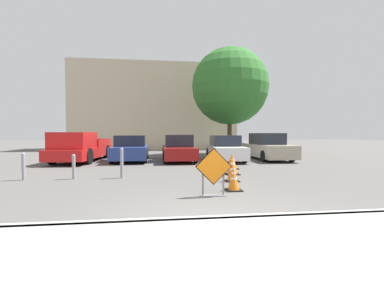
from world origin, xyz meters
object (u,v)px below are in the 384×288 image
at_px(bollard_nearest, 122,162).
at_px(bollard_third, 23,166).
at_px(traffic_cone_second, 232,169).
at_px(pickup_truck, 80,148).
at_px(traffic_cone_fifth, 231,157).
at_px(parked_car_third, 225,149).
at_px(traffic_cone_third, 232,165).
at_px(traffic_cone_fourth, 233,162).
at_px(road_closed_sign, 214,171).
at_px(bollard_second, 74,166).
at_px(traffic_cone_nearest, 234,179).
at_px(parked_car_nearest, 131,149).
at_px(parked_car_second, 179,149).
at_px(parked_car_fourth, 267,147).

relative_size(bollard_nearest, bollard_third, 1.16).
xyz_separation_m(traffic_cone_second, pickup_truck, (-6.78, 6.72, 0.35)).
xyz_separation_m(traffic_cone_fifth, pickup_truck, (-7.96, 2.41, 0.34)).
xyz_separation_m(parked_car_third, bollard_third, (-8.31, -5.46, -0.18)).
xyz_separation_m(traffic_cone_third, pickup_truck, (-7.18, 5.33, 0.37)).
relative_size(traffic_cone_second, pickup_truck, 0.14).
xyz_separation_m(traffic_cone_fourth, traffic_cone_fifth, (0.34, 1.46, 0.12)).
bearing_deg(traffic_cone_fifth, traffic_cone_fourth, -103.28).
height_order(pickup_truck, bollard_nearest, pickup_truck).
height_order(road_closed_sign, bollard_second, road_closed_sign).
bearing_deg(traffic_cone_fourth, traffic_cone_second, -106.31).
height_order(traffic_cone_third, parked_car_third, parked_car_third).
relative_size(traffic_cone_second, bollard_nearest, 0.74).
height_order(parked_car_third, bollard_third, parked_car_third).
bearing_deg(traffic_cone_fourth, traffic_cone_nearest, -105.63).
xyz_separation_m(parked_car_third, bollard_second, (-6.69, -5.46, -0.21)).
height_order(traffic_cone_fifth, bollard_third, bollard_third).
xyz_separation_m(road_closed_sign, traffic_cone_third, (1.41, 3.29, -0.26)).
bearing_deg(bollard_nearest, road_closed_sign, -48.04).
relative_size(road_closed_sign, parked_car_third, 0.26).
xyz_separation_m(traffic_cone_third, bollard_third, (-7.31, -0.33, 0.11)).
relative_size(road_closed_sign, bollard_second, 1.41).
bearing_deg(parked_car_nearest, traffic_cone_third, 127.50).
height_order(traffic_cone_nearest, parked_car_third, parked_car_third).
bearing_deg(parked_car_second, parked_car_fourth, -176.90).
height_order(traffic_cone_third, traffic_cone_fourth, traffic_cone_third).
bearing_deg(pickup_truck, bollard_nearest, 122.63).
relative_size(traffic_cone_nearest, bollard_third, 0.71).
height_order(traffic_cone_nearest, pickup_truck, pickup_truck).
xyz_separation_m(traffic_cone_fourth, pickup_truck, (-7.62, 3.87, 0.46)).
bearing_deg(parked_car_third, bollard_third, 36.75).
height_order(pickup_truck, parked_car_third, pickup_truck).
distance_m(traffic_cone_second, pickup_truck, 9.55).
height_order(road_closed_sign, bollard_third, road_closed_sign).
bearing_deg(traffic_cone_nearest, traffic_cone_fourth, 74.37).
distance_m(traffic_cone_fifth, pickup_truck, 8.32).
bearing_deg(parked_car_fourth, bollard_second, 31.77).
bearing_deg(traffic_cone_third, traffic_cone_fourth, 73.40).
relative_size(traffic_cone_nearest, traffic_cone_fifth, 0.79).
distance_m(traffic_cone_fifth, parked_car_second, 3.30).
height_order(traffic_cone_fifth, parked_car_nearest, parked_car_nearest).
distance_m(traffic_cone_fifth, bollard_third, 8.72).
distance_m(parked_car_nearest, bollard_third, 6.47).
bearing_deg(traffic_cone_third, bollard_nearest, -175.39).
xyz_separation_m(traffic_cone_nearest, bollard_nearest, (-3.35, 2.38, 0.24)).
xyz_separation_m(road_closed_sign, parked_car_nearest, (-3.02, 8.76, 0.04)).
xyz_separation_m(traffic_cone_third, traffic_cone_fourth, (0.44, 1.46, -0.09)).
distance_m(bollard_nearest, bollard_third, 3.23).
bearing_deg(parked_car_nearest, parked_car_fourth, 178.03).
height_order(parked_car_nearest, bollard_second, parked_car_nearest).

